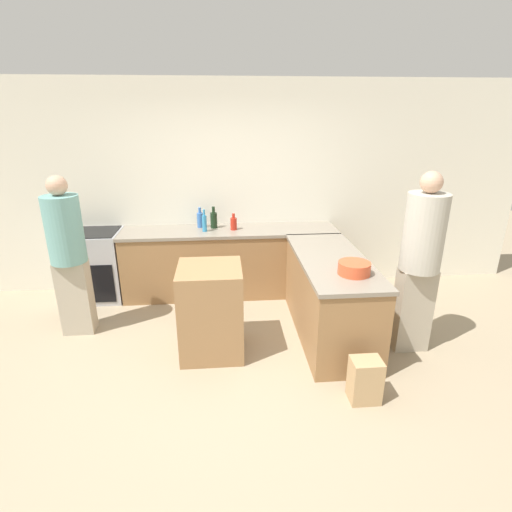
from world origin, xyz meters
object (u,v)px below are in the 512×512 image
object	(u,v)px
mixing_bowl	(354,268)
person_at_peninsula	(420,259)
island_table	(211,310)
dish_soap_bottle	(204,223)
person_by_range	(68,252)
range_oven	(96,265)
hot_sauce_bottle	(234,223)
water_bottle_blue	(200,219)
paper_bag	(365,380)
wine_bottle_dark	(214,220)

from	to	relation	value
mixing_bowl	person_at_peninsula	size ratio (longest dim) A/B	0.17
island_table	dish_soap_bottle	world-z (taller)	dish_soap_bottle
dish_soap_bottle	person_at_peninsula	distance (m)	2.54
island_table	person_by_range	xyz separation A→B (m)	(-1.46, 0.51, 0.47)
range_oven	person_by_range	distance (m)	1.00
hot_sauce_bottle	dish_soap_bottle	size ratio (longest dim) A/B	0.75
range_oven	person_at_peninsula	bearing A→B (deg)	-23.12
water_bottle_blue	paper_bag	bearing A→B (deg)	-58.80
water_bottle_blue	mixing_bowl	bearing A→B (deg)	-49.10
wine_bottle_dark	range_oven	bearing A→B (deg)	-176.75
range_oven	island_table	xyz separation A→B (m)	(1.49, -1.38, 0.01)
wine_bottle_dark	person_by_range	size ratio (longest dim) A/B	0.16
island_table	paper_bag	world-z (taller)	island_table
person_by_range	person_at_peninsula	size ratio (longest dim) A/B	0.95
range_oven	island_table	world-z (taller)	island_table
island_table	person_at_peninsula	distance (m)	2.08
island_table	hot_sauce_bottle	world-z (taller)	hot_sauce_bottle
person_at_peninsula	water_bottle_blue	bearing A→B (deg)	143.06
person_at_peninsula	person_by_range	bearing A→B (deg)	169.84
island_table	paper_bag	xyz separation A→B (m)	(1.28, -0.85, -0.26)
hot_sauce_bottle	person_at_peninsula	world-z (taller)	person_at_peninsula
mixing_bowl	dish_soap_bottle	distance (m)	2.09
water_bottle_blue	person_by_range	xyz separation A→B (m)	(-1.32, -1.00, -0.05)
water_bottle_blue	island_table	bearing A→B (deg)	-84.41
hot_sauce_bottle	wine_bottle_dark	bearing A→B (deg)	157.55
range_oven	person_at_peninsula	distance (m)	3.84
hot_sauce_bottle	dish_soap_bottle	bearing A→B (deg)	-172.85
mixing_bowl	water_bottle_blue	size ratio (longest dim) A/B	1.14
range_oven	mixing_bowl	xyz separation A→B (m)	(2.82, -1.59, 0.49)
range_oven	water_bottle_blue	bearing A→B (deg)	5.57
water_bottle_blue	person_at_peninsula	world-z (taller)	person_at_peninsula
wine_bottle_dark	dish_soap_bottle	world-z (taller)	dish_soap_bottle
range_oven	paper_bag	xyz separation A→B (m)	(2.77, -2.24, -0.25)
dish_soap_bottle	paper_bag	bearing A→B (deg)	-57.76
water_bottle_blue	person_at_peninsula	distance (m)	2.70
island_table	wine_bottle_dark	world-z (taller)	wine_bottle_dark
hot_sauce_bottle	mixing_bowl	bearing A→B (deg)	-55.98
person_by_range	island_table	bearing A→B (deg)	-19.30
island_table	mixing_bowl	bearing A→B (deg)	-8.61
mixing_bowl	paper_bag	size ratio (longest dim) A/B	0.77
mixing_bowl	wine_bottle_dark	size ratio (longest dim) A/B	1.07
dish_soap_bottle	paper_bag	distance (m)	2.69
mixing_bowl	person_by_range	distance (m)	2.89
range_oven	hot_sauce_bottle	distance (m)	1.84
hot_sauce_bottle	water_bottle_blue	size ratio (longest dim) A/B	0.80
hot_sauce_bottle	water_bottle_blue	distance (m)	0.45
water_bottle_blue	person_by_range	world-z (taller)	person_by_range
range_oven	island_table	bearing A→B (deg)	-42.94
hot_sauce_bottle	wine_bottle_dark	distance (m)	0.27
wine_bottle_dark	person_at_peninsula	distance (m)	2.54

